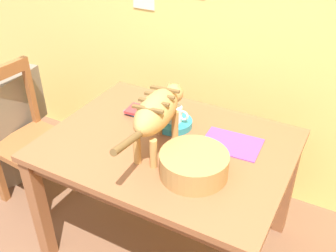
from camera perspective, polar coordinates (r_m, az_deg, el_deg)
wall_rear at (r=2.42m, az=10.19°, el=17.23°), size 5.08×0.11×2.50m
dining_table at (r=2.03m, az=0.00°, el=-4.45°), size 1.25×0.94×0.74m
cat at (r=1.83m, az=-1.53°, el=2.21°), size 0.20×0.70×0.30m
saucer_bowl at (r=2.10m, az=0.83°, el=0.44°), size 0.21×0.21×0.04m
coffee_mug at (r=2.07m, az=0.92°, el=1.86°), size 0.14×0.09×0.08m
magazine at (r=1.99m, az=9.41°, el=-2.59°), size 0.30×0.23×0.01m
book_stack at (r=2.22m, az=-3.93°, el=2.18°), size 0.19×0.14×0.03m
wicker_basket at (r=1.75m, az=3.87°, el=-5.65°), size 0.32×0.32×0.11m
wooden_chair_far at (r=2.66m, az=-19.89°, el=-1.93°), size 0.45×0.45×0.92m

